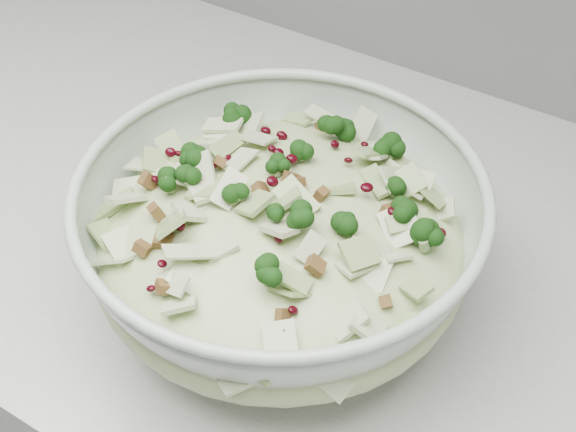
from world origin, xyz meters
name	(u,v)px	position (x,y,z in m)	size (l,w,h in m)	color
counter	(56,321)	(0.00, 1.70, 0.45)	(3.60, 0.60, 0.90)	#BABBB6
mixing_bowl	(281,243)	(0.47, 1.60, 0.97)	(0.38, 0.38, 0.13)	#AABBAC
salad	(281,224)	(0.47, 1.60, 0.99)	(0.41, 0.41, 0.13)	#AEBA7F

